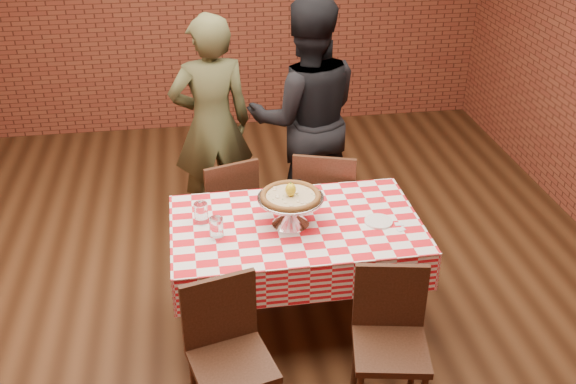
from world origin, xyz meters
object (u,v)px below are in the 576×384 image
object	(u,v)px
water_glass_left	(216,228)
chair_near_right	(390,352)
diner_black	(306,118)
pizza_stand	(291,210)
pizza	(291,197)
condiment_caddy	(294,191)
table	(296,275)
chair_near_left	(232,367)
diner_olive	(212,125)
water_glass_right	(201,213)
chair_far_right	(326,202)
chair_far_left	(225,208)

from	to	relation	value
water_glass_left	chair_near_right	distance (m)	1.17
diner_black	pizza_stand	bearing A→B (deg)	77.08
pizza	condiment_caddy	bearing A→B (deg)	76.90
table	chair_near_left	distance (m)	0.91
table	condiment_caddy	distance (m)	0.52
pizza_stand	diner_olive	distance (m)	1.37
water_glass_left	chair_near_right	xyz separation A→B (m)	(0.84, -0.72, -0.39)
chair_near_right	diner_black	xyz separation A→B (m)	(-0.09, 2.01, 0.47)
water_glass_right	chair_far_right	bearing A→B (deg)	35.37
chair_far_left	water_glass_left	bearing A→B (deg)	66.86
pizza_stand	pizza	distance (m)	0.09
table	water_glass_left	bearing A→B (deg)	-169.73
diner_black	chair_near_left	bearing A→B (deg)	71.31
water_glass_right	chair_near_right	distance (m)	1.34
chair_near_left	chair_near_right	bearing A→B (deg)	-15.03
pizza_stand	diner_black	bearing A→B (deg)	75.79
pizza	water_glass_left	bearing A→B (deg)	-168.81
chair_near_left	chair_far_right	size ratio (longest dim) A/B	0.96
chair_far_left	chair_near_right	bearing A→B (deg)	97.95
diner_olive	water_glass_right	bearing A→B (deg)	75.80
table	chair_far_right	bearing A→B (deg)	65.01
table	chair_near_left	bearing A→B (deg)	-119.83
water_glass_left	water_glass_right	world-z (taller)	same
pizza	condiment_caddy	xyz separation A→B (m)	(0.06, 0.27, -0.12)
water_glass_left	chair_far_left	bearing A→B (deg)	84.12
pizza	chair_far_right	size ratio (longest dim) A/B	0.39
diner_olive	chair_far_left	bearing A→B (deg)	86.15
water_glass_left	water_glass_right	size ratio (longest dim) A/B	1.00
chair_near_left	diner_black	distance (m)	2.18
chair_near_right	chair_far_left	bearing A→B (deg)	125.67
condiment_caddy	chair_near_right	size ratio (longest dim) A/B	0.15
chair_near_right	chair_far_left	world-z (taller)	same
pizza	chair_near_left	xyz separation A→B (m)	(-0.42, -0.79, -0.50)
chair_far_left	condiment_caddy	bearing A→B (deg)	111.44
water_glass_left	water_glass_right	distance (m)	0.20
pizza	water_glass_left	world-z (taller)	pizza
chair_near_left	diner_olive	distance (m)	2.15
chair_far_right	table	bearing A→B (deg)	83.05
diner_olive	chair_near_right	bearing A→B (deg)	102.17
chair_near_right	diner_olive	xyz separation A→B (m)	(-0.79, 2.12, 0.42)
pizza	chair_near_left	distance (m)	1.03
water_glass_right	chair_far_left	size ratio (longest dim) A/B	0.15
pizza_stand	water_glass_left	bearing A→B (deg)	-168.81
water_glass_left	chair_near_left	size ratio (longest dim) A/B	0.15
pizza_stand	condiment_caddy	bearing A→B (deg)	76.90
water_glass_left	pizza	bearing A→B (deg)	11.19
water_glass_right	chair_far_right	world-z (taller)	chair_far_right
table	water_glass_left	world-z (taller)	water_glass_left
chair_near_left	chair_far_left	distance (m)	1.58
pizza	pizza_stand	bearing A→B (deg)	0.00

